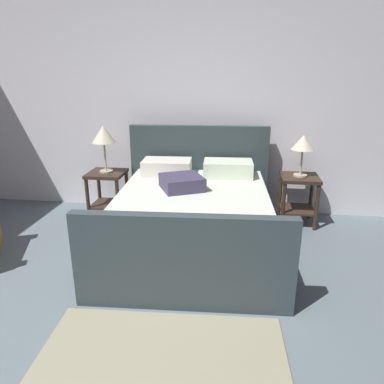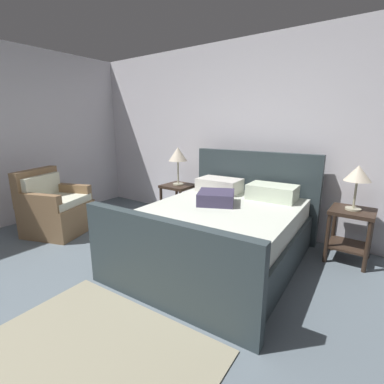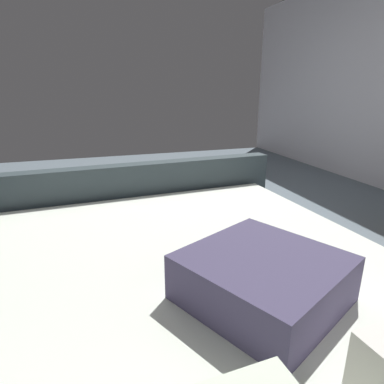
{
  "view_description": "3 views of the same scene",
  "coord_description": "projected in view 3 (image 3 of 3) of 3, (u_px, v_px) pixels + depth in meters",
  "views": [
    {
      "loc": [
        0.75,
        -1.4,
        1.8
      ],
      "look_at": [
        0.35,
        1.65,
        0.77
      ],
      "focal_mm": 34.18,
      "sensor_mm": 36.0,
      "label": 1
    },
    {
      "loc": [
        1.77,
        -0.5,
        1.52
      ],
      "look_at": [
        0.2,
        1.67,
        0.86
      ],
      "focal_mm": 26.21,
      "sensor_mm": 36.0,
      "label": 2
    },
    {
      "loc": [
        0.62,
        2.89,
        1.21
      ],
      "look_at": [
        0.29,
        1.88,
        0.87
      ],
      "focal_mm": 30.56,
      "sensor_mm": 36.0,
      "label": 3
    }
  ],
  "objects": [
    {
      "name": "bed",
      "position": [
        208.0,
        360.0,
        1.08
      ],
      "size": [
        1.81,
        2.19,
        1.16
      ],
      "color": "#323E42",
      "rests_on": "ground"
    },
    {
      "name": "ground_plane",
      "position": [
        161.0,
        220.0,
        3.17
      ],
      "size": [
        5.71,
        6.48,
        0.02
      ],
      "primitive_type": "cube",
      "color": "slate"
    },
    {
      "name": "area_rug",
      "position": [
        134.0,
        239.0,
        2.74
      ],
      "size": [
        1.69,
        1.21,
        0.01
      ],
      "primitive_type": "cube",
      "rotation": [
        0.0,
        0.0,
        0.05
      ],
      "color": "gray",
      "rests_on": "ground"
    }
  ]
}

